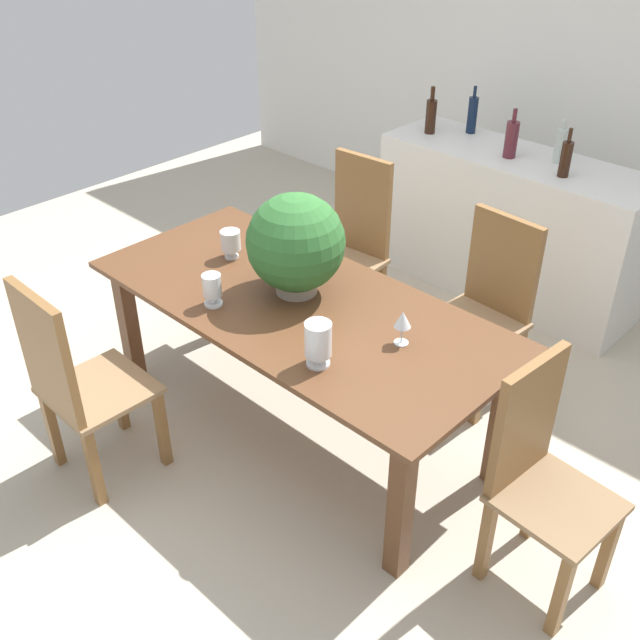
% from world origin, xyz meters
% --- Properties ---
extents(ground_plane, '(7.04, 7.04, 0.00)m').
position_xyz_m(ground_plane, '(0.00, 0.00, 0.00)').
color(ground_plane, '#BCB29E').
extents(back_wall, '(6.40, 0.10, 2.60)m').
position_xyz_m(back_wall, '(0.00, 2.60, 1.30)').
color(back_wall, white).
rests_on(back_wall, ground).
extents(dining_table, '(2.07, 0.94, 0.76)m').
position_xyz_m(dining_table, '(0.00, -0.11, 0.65)').
color(dining_table, brown).
rests_on(dining_table, ground).
extents(chair_far_right, '(0.47, 0.44, 1.00)m').
position_xyz_m(chair_far_right, '(0.47, 0.81, 0.55)').
color(chair_far_right, brown).
rests_on(chair_far_right, ground).
extents(chair_far_left, '(0.44, 0.44, 1.06)m').
position_xyz_m(chair_far_left, '(-0.47, 0.82, 0.57)').
color(chair_far_left, brown).
rests_on(chair_far_left, ground).
extents(chair_foot_end, '(0.45, 0.43, 1.01)m').
position_xyz_m(chair_foot_end, '(1.29, -0.10, 0.55)').
color(chair_foot_end, brown).
rests_on(chair_foot_end, ground).
extents(chair_near_left, '(0.45, 0.45, 1.05)m').
position_xyz_m(chair_near_left, '(-0.47, -1.04, 0.57)').
color(chair_near_left, brown).
rests_on(chair_near_left, ground).
extents(flower_centerpiece, '(0.46, 0.46, 0.49)m').
position_xyz_m(flower_centerpiece, '(-0.07, -0.05, 1.01)').
color(flower_centerpiece, gray).
rests_on(flower_centerpiece, dining_table).
extents(crystal_vase_left, '(0.11, 0.11, 0.20)m').
position_xyz_m(crystal_vase_left, '(0.41, -0.40, 0.87)').
color(crystal_vase_left, silver).
rests_on(crystal_vase_left, dining_table).
extents(crystal_vase_center_near, '(0.10, 0.10, 0.15)m').
position_xyz_m(crystal_vase_center_near, '(-0.55, -0.04, 0.85)').
color(crystal_vase_center_near, silver).
rests_on(crystal_vase_center_near, dining_table).
extents(crystal_vase_right, '(0.09, 0.09, 0.16)m').
position_xyz_m(crystal_vase_right, '(-0.26, -0.40, 0.85)').
color(crystal_vase_right, silver).
rests_on(crystal_vase_right, dining_table).
extents(wine_glass, '(0.07, 0.07, 0.16)m').
position_xyz_m(wine_glass, '(0.56, -0.04, 0.87)').
color(wine_glass, silver).
rests_on(wine_glass, dining_table).
extents(kitchen_counter, '(1.71, 0.55, 0.94)m').
position_xyz_m(kitchen_counter, '(-0.01, 1.80, 0.47)').
color(kitchen_counter, silver).
rests_on(kitchen_counter, ground).
extents(wine_bottle_green, '(0.06, 0.06, 0.26)m').
position_xyz_m(wine_bottle_green, '(0.21, 1.87, 1.04)').
color(wine_bottle_green, '#B2BFB7').
rests_on(wine_bottle_green, kitchen_counter).
extents(wine_bottle_amber, '(0.06, 0.06, 0.30)m').
position_xyz_m(wine_bottle_amber, '(-0.46, 1.95, 1.06)').
color(wine_bottle_amber, '#0F1E38').
rests_on(wine_bottle_amber, kitchen_counter).
extents(wine_bottle_dark, '(0.08, 0.08, 0.30)m').
position_xyz_m(wine_bottle_dark, '(-0.05, 1.74, 1.05)').
color(wine_bottle_dark, '#511E28').
rests_on(wine_bottle_dark, kitchen_counter).
extents(wine_bottle_tall, '(0.06, 0.06, 0.28)m').
position_xyz_m(wine_bottle_tall, '(0.34, 1.69, 1.04)').
color(wine_bottle_tall, black).
rests_on(wine_bottle_tall, kitchen_counter).
extents(wine_bottle_clear, '(0.07, 0.07, 0.30)m').
position_xyz_m(wine_bottle_clear, '(-0.65, 1.76, 1.05)').
color(wine_bottle_clear, black).
rests_on(wine_bottle_clear, kitchen_counter).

